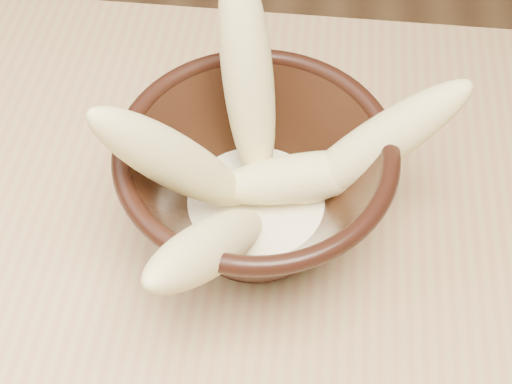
# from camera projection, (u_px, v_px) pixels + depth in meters

# --- Properties ---
(bowl) EXTENTS (0.19, 0.19, 0.10)m
(bowl) POSITION_uv_depth(u_px,v_px,m) (256.00, 184.00, 0.51)
(bowl) COLOR black
(bowl) RESTS_ON table
(milk_puddle) EXTENTS (0.11, 0.11, 0.02)m
(milk_puddle) POSITION_uv_depth(u_px,v_px,m) (256.00, 206.00, 0.53)
(milk_puddle) COLOR #FFF4CD
(milk_puddle) RESTS_ON bowl
(banana_upright) EXTENTS (0.07, 0.10, 0.17)m
(banana_upright) POSITION_uv_depth(u_px,v_px,m) (248.00, 78.00, 0.49)
(banana_upright) COLOR #E4D187
(banana_upright) RESTS_ON bowl
(banana_left) EXTENTS (0.12, 0.09, 0.15)m
(banana_left) POSITION_uv_depth(u_px,v_px,m) (176.00, 162.00, 0.46)
(banana_left) COLOR #E4D187
(banana_left) RESTS_ON bowl
(banana_right) EXTENTS (0.14, 0.08, 0.13)m
(banana_right) POSITION_uv_depth(u_px,v_px,m) (376.00, 146.00, 0.49)
(banana_right) COLOR #E4D187
(banana_right) RESTS_ON bowl
(banana_across) EXTENTS (0.14, 0.06, 0.04)m
(banana_across) POSITION_uv_depth(u_px,v_px,m) (301.00, 178.00, 0.51)
(banana_across) COLOR #E4D187
(banana_across) RESTS_ON bowl
(banana_front) EXTENTS (0.09, 0.15, 0.12)m
(banana_front) POSITION_uv_depth(u_px,v_px,m) (210.00, 248.00, 0.44)
(banana_front) COLOR #E4D187
(banana_front) RESTS_ON bowl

